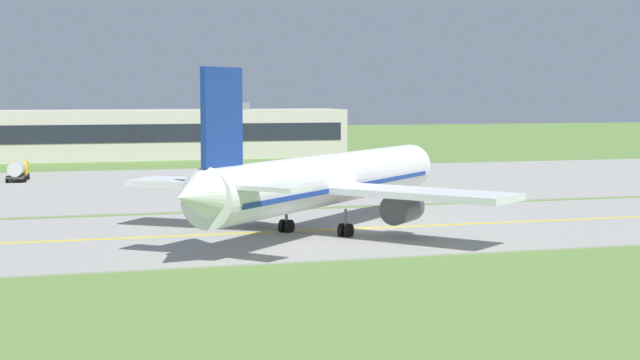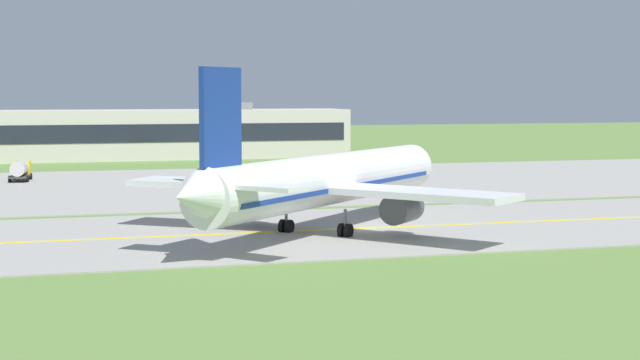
{
  "view_description": "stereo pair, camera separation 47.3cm",
  "coord_description": "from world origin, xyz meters",
  "px_view_note": "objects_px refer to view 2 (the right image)",
  "views": [
    {
      "loc": [
        -26.53,
        -76.5,
        11.04
      ],
      "look_at": [
        -2.68,
        1.27,
        4.0
      ],
      "focal_mm": 56.81,
      "sensor_mm": 36.0,
      "label": 1
    },
    {
      "loc": [
        -26.08,
        -76.64,
        11.04
      ],
      "look_at": [
        -2.68,
        1.27,
        4.0
      ],
      "focal_mm": 56.81,
      "sensor_mm": 36.0,
      "label": 2
    }
  ],
  "objects_px": {
    "service_truck_fuel": "(384,176)",
    "service_truck_catering": "(234,173)",
    "airplane_lead": "(324,181)",
    "service_truck_baggage": "(20,169)"
  },
  "relations": [
    {
      "from": "airplane_lead",
      "to": "service_truck_baggage",
      "type": "bearing_deg",
      "value": 112.46
    },
    {
      "from": "service_truck_fuel",
      "to": "service_truck_catering",
      "type": "bearing_deg",
      "value": 162.4
    },
    {
      "from": "service_truck_fuel",
      "to": "service_truck_catering",
      "type": "xyz_separation_m",
      "value": [
        -16.96,
        5.38,
        0.35
      ]
    },
    {
      "from": "airplane_lead",
      "to": "service_truck_baggage",
      "type": "distance_m",
      "value": 59.56
    },
    {
      "from": "service_truck_baggage",
      "to": "service_truck_catering",
      "type": "distance_m",
      "value": 27.54
    },
    {
      "from": "service_truck_fuel",
      "to": "service_truck_catering",
      "type": "relative_size",
      "value": 1.11
    },
    {
      "from": "service_truck_fuel",
      "to": "service_truck_catering",
      "type": "distance_m",
      "value": 17.8
    },
    {
      "from": "service_truck_catering",
      "to": "service_truck_baggage",
      "type": "bearing_deg",
      "value": 152.01
    },
    {
      "from": "service_truck_baggage",
      "to": "service_truck_fuel",
      "type": "distance_m",
      "value": 45.16
    },
    {
      "from": "airplane_lead",
      "to": "service_truck_baggage",
      "type": "xyz_separation_m",
      "value": [
        -22.73,
        54.99,
        -2.6
      ]
    }
  ]
}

